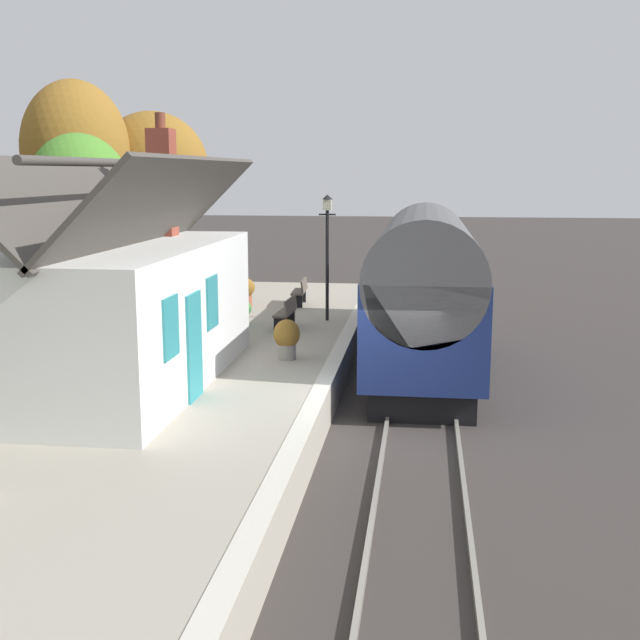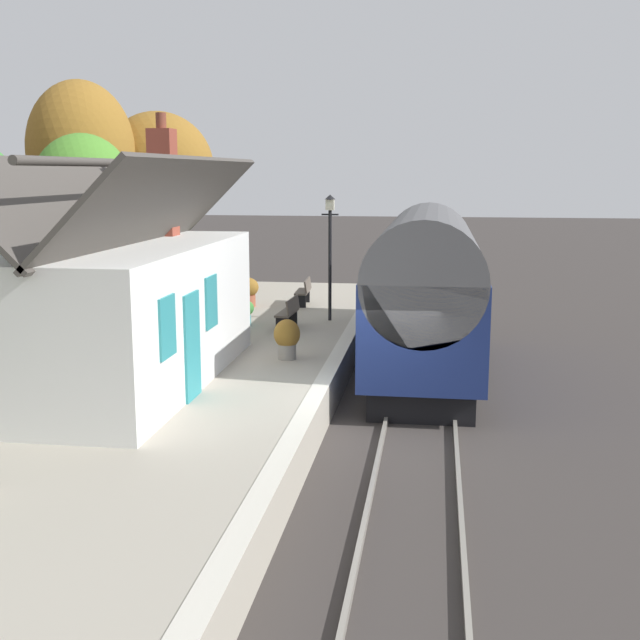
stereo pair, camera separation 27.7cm
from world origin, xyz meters
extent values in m
plane|color=#383330|center=(0.00, 0.00, 0.00)|extent=(160.00, 160.00, 0.00)
cube|color=#A39B8C|center=(0.00, 4.16, 0.43)|extent=(32.00, 6.32, 0.86)
cube|color=beige|center=(0.00, 1.18, 0.86)|extent=(32.00, 0.36, 0.02)
cube|color=gray|center=(0.00, -1.62, 0.07)|extent=(52.00, 0.08, 0.14)
cube|color=gray|center=(0.00, -0.18, 0.07)|extent=(52.00, 0.08, 0.14)
cube|color=black|center=(4.97, -0.90, 0.35)|extent=(8.37, 2.29, 0.70)
cube|color=navy|center=(4.97, -0.90, 1.85)|extent=(9.09, 2.70, 2.30)
cylinder|color=#515154|center=(4.97, -0.90, 3.00)|extent=(9.09, 2.65, 2.65)
cube|color=black|center=(4.97, 0.47, 2.14)|extent=(7.73, 0.03, 0.80)
cylinder|color=black|center=(7.70, -0.90, 0.35)|extent=(0.70, 2.16, 0.70)
cylinder|color=black|center=(2.24, -0.90, 0.35)|extent=(0.70, 2.16, 0.70)
cube|color=black|center=(9.53, -0.90, 2.25)|extent=(0.04, 2.16, 0.90)
cylinder|color=#F2EDCC|center=(9.55, -0.90, 1.27)|extent=(0.06, 0.24, 0.24)
cube|color=red|center=(9.59, -0.90, 0.82)|extent=(0.16, 2.56, 0.24)
cube|color=white|center=(0.21, 5.22, 2.31)|extent=(8.00, 3.34, 2.91)
cube|color=#47423D|center=(0.21, 4.39, 4.60)|extent=(8.50, 1.92, 1.91)
cube|color=#47423D|center=(0.21, 6.06, 4.60)|extent=(8.50, 1.92, 1.91)
cylinder|color=#47423D|center=(0.21, 5.22, 5.43)|extent=(8.50, 0.16, 0.16)
cube|color=brown|center=(2.70, 5.22, 5.00)|extent=(0.56, 0.56, 2.46)
cylinder|color=brown|center=(2.70, 5.22, 6.41)|extent=(0.24, 0.24, 0.36)
cube|color=teal|center=(-0.80, 3.53, 1.91)|extent=(0.90, 0.06, 2.10)
cube|color=teal|center=(-2.20, 3.53, 2.56)|extent=(0.80, 0.05, 1.10)
cube|color=teal|center=(0.60, 3.53, 2.56)|extent=(0.80, 0.05, 1.10)
cube|color=brown|center=(10.58, 3.26, 1.31)|extent=(1.42, 0.46, 0.06)
cube|color=brown|center=(10.59, 3.08, 1.54)|extent=(1.40, 0.17, 0.40)
cube|color=black|center=(10.02, 3.23, 1.08)|extent=(0.08, 0.36, 0.44)
cube|color=black|center=(11.14, 3.28, 1.08)|extent=(0.08, 0.36, 0.44)
cube|color=brown|center=(6.49, 3.03, 1.31)|extent=(1.42, 0.46, 0.06)
cube|color=brown|center=(6.49, 2.85, 1.54)|extent=(1.40, 0.17, 0.40)
cube|color=black|center=(5.93, 3.05, 1.08)|extent=(0.08, 0.36, 0.44)
cube|color=black|center=(7.05, 3.00, 1.08)|extent=(0.08, 0.36, 0.44)
cylinder|color=#9E5138|center=(9.98, 5.00, 1.05)|extent=(0.52, 0.52, 0.39)
ellipsoid|color=olive|center=(9.98, 5.00, 1.50)|extent=(0.74, 0.74, 0.64)
cone|color=#C45C3D|center=(9.98, 5.00, 1.76)|extent=(0.13, 0.13, 0.29)
cylinder|color=gray|center=(2.77, 2.32, 1.05)|extent=(0.43, 0.43, 0.39)
ellipsoid|color=olive|center=(2.77, 2.32, 1.47)|extent=(0.63, 0.63, 0.69)
cylinder|color=teal|center=(6.72, 4.34, 1.00)|extent=(0.43, 0.43, 0.30)
ellipsoid|color=#3D8438|center=(6.72, 4.34, 1.37)|extent=(0.61, 0.61, 0.50)
cylinder|color=black|center=(7.92, 1.98, 2.51)|extent=(0.10, 0.10, 3.31)
cylinder|color=black|center=(7.92, 1.98, 4.01)|extent=(0.05, 0.50, 0.05)
cube|color=beige|center=(7.92, 1.98, 4.30)|extent=(0.24, 0.24, 0.32)
cone|color=black|center=(7.92, 1.98, 4.52)|extent=(0.32, 0.32, 0.14)
cylinder|color=#4C3828|center=(14.35, 9.47, 1.96)|extent=(0.38, 0.38, 3.92)
ellipsoid|color=olive|center=(14.35, 9.47, 5.40)|extent=(4.06, 4.25, 4.21)
cylinder|color=#4C3828|center=(7.35, 9.32, 1.75)|extent=(0.33, 0.33, 3.51)
ellipsoid|color=#4C8C2D|center=(7.35, 9.32, 4.69)|extent=(3.15, 2.98, 3.38)
cylinder|color=#4C3828|center=(11.63, 11.28, 2.16)|extent=(0.36, 0.36, 4.32)
ellipsoid|color=olive|center=(11.63, 11.28, 6.00)|extent=(4.13, 3.63, 4.79)
camera|label=1|loc=(-15.57, -0.87, 5.26)|focal=44.98mm
camera|label=2|loc=(-15.54, -1.14, 5.26)|focal=44.98mm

